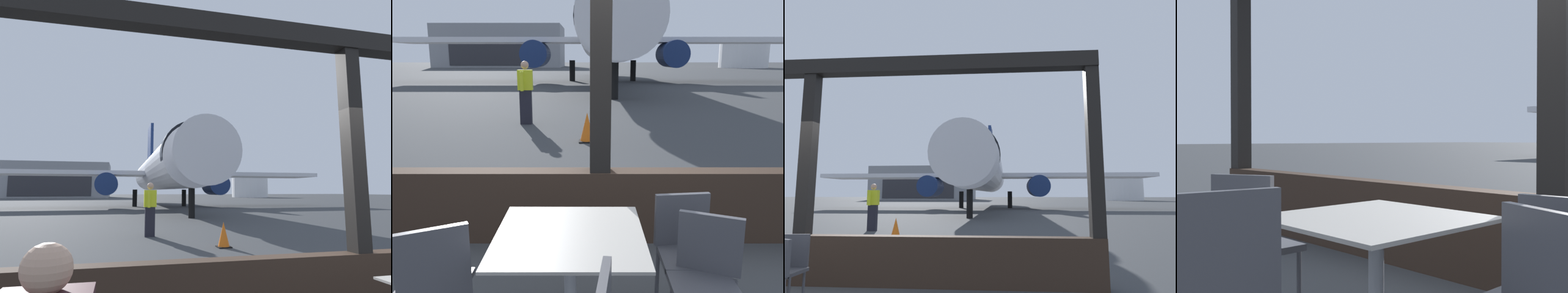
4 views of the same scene
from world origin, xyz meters
The scene contains 8 objects.
ground_plane centered at (0.00, 40.00, 0.00)m, with size 220.00×220.00×0.00m, color #383A3D.
window_frame centered at (0.00, 0.00, 1.20)m, with size 9.13×0.24×3.53m.
cafe_chair_aisle_left centered at (0.58, -1.21, 0.53)m, with size 0.43×0.43×0.87m.
airplane centered at (1.05, 26.02, 3.34)m, with size 30.72×31.05×10.11m.
ground_crew_worker centered at (-1.85, 7.34, 0.90)m, with size 0.40×0.55×1.74m.
traffic_cone centered at (-0.14, 4.88, 0.31)m, with size 0.36×0.36×0.65m.
distant_hangar centered at (-16.84, 77.63, 3.90)m, with size 23.45×14.95×7.80m.
fuel_storage_tank centered at (27.86, 70.21, 2.28)m, with size 8.51×8.51×4.56m, color white.
Camera 3 is at (3.15, -5.12, 1.35)m, focal length 31.02 mm.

